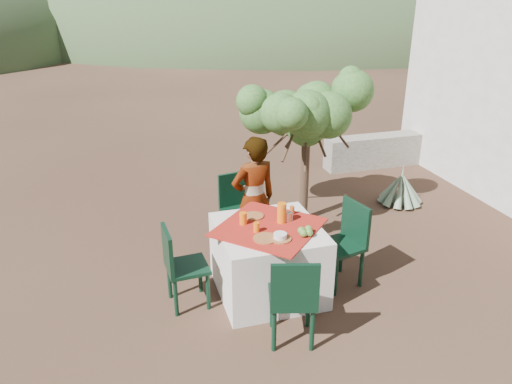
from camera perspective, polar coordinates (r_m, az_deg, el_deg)
ground at (r=5.11m, az=-0.30°, el=-13.37°), size 160.00×160.00×0.00m
table at (r=5.18m, az=1.42°, el=-7.74°), size 1.30×1.30×0.76m
chair_far at (r=6.09m, az=-2.08°, el=-1.56°), size 0.47×0.47×0.88m
chair_near at (r=4.43m, az=4.27°, el=-11.91°), size 0.51×0.51×0.89m
chair_left at (r=4.98m, az=-8.73°, el=-8.10°), size 0.42×0.42×0.86m
chair_right at (r=5.37m, az=10.26°, el=-5.39°), size 0.50×0.50×0.91m
person at (r=5.64m, az=-0.25°, el=-0.87°), size 0.60×0.45×1.49m
shrub_tree at (r=6.47m, az=6.13°, el=8.35°), size 1.51×1.48×1.77m
agave at (r=7.54m, az=16.22°, el=0.33°), size 0.63×0.64×0.68m
stone_wall at (r=9.16m, az=15.64°, el=4.76°), size 2.60×0.35×0.55m
hill_near_right at (r=42.15m, az=1.82°, el=19.06°), size 48.00×48.00×20.00m
hill_far_center at (r=56.09m, az=-20.52°, el=18.75°), size 60.00×60.00×24.00m
hill_far_right at (r=57.90m, az=14.62°, el=19.51°), size 36.00×36.00×14.00m
plate_far at (r=5.19m, az=-0.27°, el=-2.76°), size 0.21×0.21×0.01m
plate_near at (r=4.76m, az=1.09°, el=-5.32°), size 0.24×0.24×0.01m
glass_far at (r=5.02m, az=-1.48°, el=-3.02°), size 0.08×0.08×0.12m
glass_near at (r=4.87m, az=0.05°, el=-4.04°), size 0.06×0.06×0.10m
juice_pitcher at (r=5.04m, az=2.97°, el=-2.39°), size 0.09×0.09×0.21m
bowl_plate at (r=4.76m, az=2.77°, el=-5.33°), size 0.22×0.22×0.01m
white_bowl at (r=4.75m, az=2.78°, el=-5.02°), size 0.13×0.13×0.05m
jar_left at (r=5.10m, az=3.84°, el=-2.87°), size 0.05×0.05×0.09m
jar_right at (r=5.26m, az=4.14°, el=-2.06°), size 0.05×0.05×0.08m
napkin_holder at (r=5.09m, az=3.73°, el=-2.83°), size 0.09×0.07×0.10m
fruit_cluster at (r=4.84m, az=5.69°, el=-4.50°), size 0.16×0.14×0.08m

